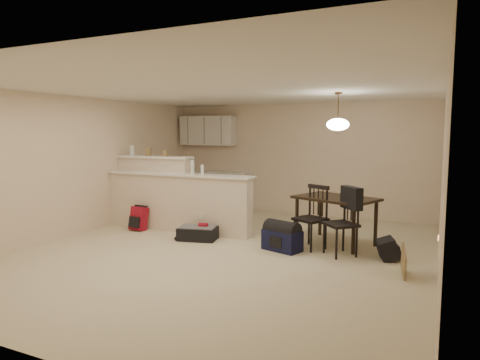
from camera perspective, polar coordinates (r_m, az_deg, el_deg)
The scene contains 19 objects.
room at distance 6.55m, azimuth -1.82°, elevation 1.09°, with size 7.00×7.02×2.50m.
breakfast_bar at distance 8.37m, azimuth -9.51°, elevation -2.29°, with size 3.08×0.58×1.39m.
upper_cabinets at distance 10.49m, azimuth -4.32°, elevation 6.58°, with size 1.40×0.34×0.70m, color white.
kitchen_counter at distance 10.37m, azimuth -3.64°, elevation -1.44°, with size 1.80×0.60×0.90m, color white.
thermostat at distance 7.37m, azimuth 25.37°, elevation 3.01°, with size 0.02×0.12×0.12m, color beige.
jar at distance 8.97m, azimuth -14.18°, elevation 3.84°, with size 0.10×0.10×0.20m, color silver.
cereal_box at distance 8.72m, azimuth -12.11°, elevation 3.70°, with size 0.10×0.07×0.16m, color olive.
small_box at distance 8.49m, azimuth -9.94°, elevation 3.54°, with size 0.08×0.06×0.12m, color olive.
bottle_a at distance 7.90m, azimuth -6.36°, elevation 1.73°, with size 0.07×0.07×0.26m, color silver.
bottle_b at distance 7.80m, azimuth -5.05°, elevation 1.39°, with size 0.06×0.06×0.18m, color silver.
dining_table at distance 7.26m, azimuth 12.66°, elevation -2.98°, with size 1.48×1.24×0.79m.
pendant_lamp at distance 7.17m, azimuth 12.91°, elevation 7.30°, with size 0.36×0.36×0.62m.
dining_chair_near at distance 6.93m, azimuth 9.36°, elevation -4.93°, with size 0.44×0.42×1.01m, color black, non-canonical shape.
dining_chair_far at distance 6.63m, azimuth 13.25°, elevation -5.50°, with size 0.45×0.42×1.02m, color black, non-canonical shape.
suitcase at distance 7.50m, azimuth -5.65°, elevation -7.11°, with size 0.65×0.42×0.22m, color black.
red_backpack at distance 8.39m, azimuth -13.34°, elevation -5.02°, with size 0.30×0.19×0.44m, color maroon.
navy_duffel at distance 6.83m, azimuth 5.64°, elevation -8.00°, with size 0.60×0.32×0.32m, color #111436.
black_daypack at distance 6.67m, azimuth 19.06°, elevation -8.74°, with size 0.34×0.24×0.30m, color black.
cardboard_sheet at distance 6.00m, azimuth 20.98°, elevation -10.23°, with size 0.47×0.02×0.36m, color olive.
Camera 1 is at (2.96, -5.81, 1.84)m, focal length 32.00 mm.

